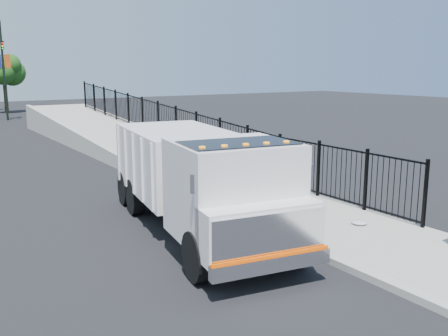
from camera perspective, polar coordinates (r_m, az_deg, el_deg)
ground at (r=13.19m, az=5.35°, el=-7.63°), size 120.00×120.00×0.00m
sidewalk at (r=13.13m, az=17.57°, el=-7.95°), size 3.55×12.00×0.12m
curb at (r=11.76m, az=11.50°, el=-9.81°), size 0.30×12.00×0.16m
ramp at (r=27.91m, az=-11.87°, el=2.32°), size 3.95×24.06×3.19m
iron_fence at (r=24.75m, az=-5.48°, el=3.48°), size 0.10×28.00×1.80m
truck at (r=12.86m, az=-2.82°, el=-0.88°), size 3.85×8.39×2.77m
worker at (r=12.78m, az=8.49°, el=-3.79°), size 0.44×0.64×1.70m
debris at (r=14.08m, az=15.21°, el=-6.01°), size 0.43×0.43×0.11m
tree_1 at (r=52.24m, az=-23.88°, el=10.04°), size 2.33×2.33×5.16m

